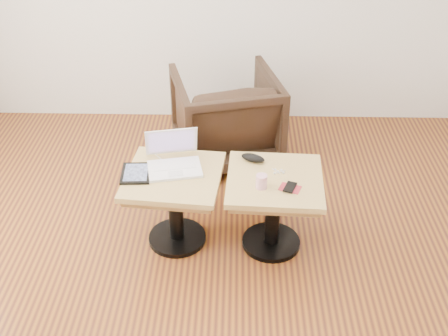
{
  "coord_description": "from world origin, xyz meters",
  "views": [
    {
      "loc": [
        0.14,
        -2.47,
        2.54
      ],
      "look_at": [
        0.07,
        0.45,
        0.59
      ],
      "focal_mm": 45.0,
      "sensor_mm": 36.0,
      "label": 1
    }
  ],
  "objects_px": {
    "armchair": "(226,117)",
    "side_table_left": "(175,191)",
    "striped_cup": "(261,181)",
    "side_table_right": "(274,196)",
    "laptop": "(174,160)"
  },
  "relations": [
    {
      "from": "striped_cup",
      "to": "armchair",
      "type": "bearing_deg",
      "value": 101.27
    },
    {
      "from": "laptop",
      "to": "armchair",
      "type": "bearing_deg",
      "value": 60.79
    },
    {
      "from": "side_table_right",
      "to": "striped_cup",
      "type": "bearing_deg",
      "value": -128.05
    },
    {
      "from": "striped_cup",
      "to": "laptop",
      "type": "bearing_deg",
      "value": 158.1
    },
    {
      "from": "striped_cup",
      "to": "side_table_left",
      "type": "bearing_deg",
      "value": 166.39
    },
    {
      "from": "side_table_left",
      "to": "armchair",
      "type": "height_order",
      "value": "armchair"
    },
    {
      "from": "side_table_right",
      "to": "striped_cup",
      "type": "height_order",
      "value": "striped_cup"
    },
    {
      "from": "side_table_left",
      "to": "laptop",
      "type": "distance_m",
      "value": 0.2
    },
    {
      "from": "striped_cup",
      "to": "side_table_right",
      "type": "bearing_deg",
      "value": 49.0
    },
    {
      "from": "laptop",
      "to": "armchair",
      "type": "relative_size",
      "value": 0.48
    },
    {
      "from": "side_table_right",
      "to": "armchair",
      "type": "relative_size",
      "value": 0.77
    },
    {
      "from": "side_table_right",
      "to": "laptop",
      "type": "height_order",
      "value": "laptop"
    },
    {
      "from": "laptop",
      "to": "armchair",
      "type": "distance_m",
      "value": 1.06
    },
    {
      "from": "armchair",
      "to": "side_table_left",
      "type": "bearing_deg",
      "value": 59.72
    },
    {
      "from": "laptop",
      "to": "striped_cup",
      "type": "relative_size",
      "value": 4.41
    }
  ]
}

